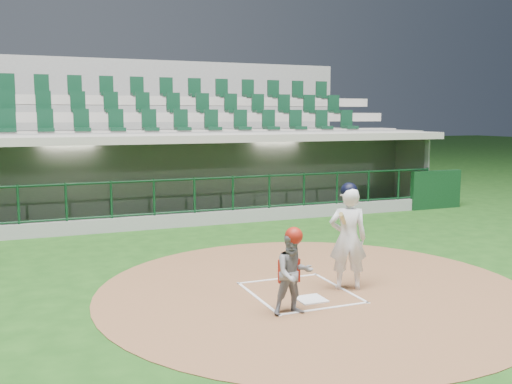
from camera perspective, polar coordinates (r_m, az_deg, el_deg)
ground at (r=9.77m, az=3.60°, el=-9.59°), size 120.00×120.00×0.00m
dirt_circle at (r=9.72m, az=5.73°, el=-9.65°), size 7.20×7.20×0.01m
home_plate at (r=9.16m, az=5.52°, el=-10.63°), size 0.43×0.43×0.02m
batter_box_chalk at (r=9.50m, az=4.39°, el=-9.97°), size 1.55×1.80×0.01m
dugout_structure at (r=16.87m, az=-7.58°, el=0.98°), size 16.40×3.70×3.00m
seating_deck at (r=19.79m, az=-10.11°, el=3.24°), size 17.00×6.72×5.15m
batter at (r=9.58m, az=9.19°, el=-4.38°), size 0.91×0.95×1.79m
catcher at (r=8.36m, az=3.76°, el=-7.94°), size 0.63×0.51×1.29m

